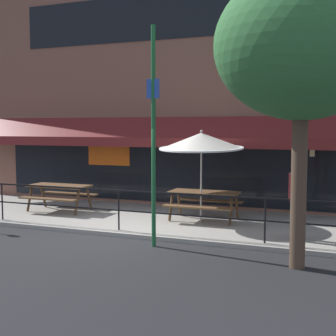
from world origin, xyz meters
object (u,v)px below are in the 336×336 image
at_px(picnic_table_left, 59,190).
at_px(street_sign_pole, 153,135).
at_px(picnic_table_centre, 204,198).
at_px(street_tree_curbside, 307,34).
at_px(pedestrian_walking, 296,196).
at_px(patio_umbrella_centre, 201,141).

distance_m(picnic_table_left, street_sign_pole, 4.93).
relative_size(picnic_table_left, street_sign_pole, 0.39).
distance_m(picnic_table_centre, street_tree_curbside, 5.38).
xyz_separation_m(picnic_table_left, picnic_table_centre, (4.32, 0.21, 0.00)).
xyz_separation_m(pedestrian_walking, street_tree_curbside, (0.31, -1.84, 3.08)).
bearing_deg(picnic_table_left, picnic_table_centre, 2.77).
height_order(picnic_table_left, picnic_table_centre, same).
height_order(patio_umbrella_centre, street_tree_curbside, street_tree_curbside).
height_order(picnic_table_left, patio_umbrella_centre, patio_umbrella_centre).
bearing_deg(patio_umbrella_centre, street_sign_pole, -98.16).
relative_size(picnic_table_centre, patio_umbrella_centre, 0.76).
height_order(pedestrian_walking, street_sign_pole, street_sign_pole).
relative_size(patio_umbrella_centre, street_tree_curbside, 0.41).
bearing_deg(picnic_table_centre, pedestrian_walking, -26.75).
xyz_separation_m(picnic_table_left, pedestrian_walking, (6.78, -1.03, 0.35)).
xyz_separation_m(picnic_table_centre, patio_umbrella_centre, (0.00, -0.26, 1.47)).
height_order(picnic_table_left, street_sign_pole, street_sign_pole).
bearing_deg(pedestrian_walking, patio_umbrella_centre, 158.25).
xyz_separation_m(pedestrian_walking, street_sign_pole, (-2.79, -1.33, 1.32)).
height_order(picnic_table_centre, street_tree_curbside, street_tree_curbside).
bearing_deg(patio_umbrella_centre, picnic_table_left, 179.35).
height_order(pedestrian_walking, street_tree_curbside, street_tree_curbside).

